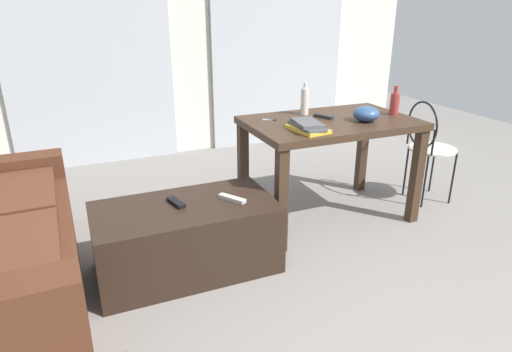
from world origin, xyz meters
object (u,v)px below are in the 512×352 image
(coffee_table, at_px, (186,237))
(scissors, at_px, (272,120))
(wire_chair, at_px, (427,140))
(bottle_far, at_px, (305,101))
(tv_remote_primary, at_px, (232,198))
(tv_remote_on_table, at_px, (324,116))
(bowl, at_px, (366,114))
(book_stack, at_px, (308,126))
(craft_table, at_px, (330,135))
(bottle_near, at_px, (395,103))
(tv_remote_secondary, at_px, (176,202))

(coffee_table, distance_m, scissors, 1.06)
(wire_chair, xyz_separation_m, scissors, (-1.28, 0.21, 0.24))
(scissors, bearing_deg, bottle_far, 11.73)
(tv_remote_primary, bearing_deg, wire_chair, -23.40)
(tv_remote_on_table, relative_size, scissors, 1.47)
(coffee_table, distance_m, bowl, 1.52)
(tv_remote_on_table, bearing_deg, wire_chair, -32.22)
(wire_chair, distance_m, bowl, 0.75)
(book_stack, xyz_separation_m, scissors, (-0.10, 0.35, -0.03))
(craft_table, xyz_separation_m, bowl, (0.20, -0.13, 0.17))
(coffee_table, relative_size, tv_remote_on_table, 7.10)
(bottle_near, bearing_deg, wire_chair, -0.87)
(craft_table, xyz_separation_m, tv_remote_on_table, (-0.02, 0.07, 0.12))
(book_stack, bearing_deg, coffee_table, -172.88)
(bowl, xyz_separation_m, tv_remote_secondary, (-1.42, -0.13, -0.38))
(craft_table, relative_size, bottle_near, 5.56)
(craft_table, xyz_separation_m, bottle_far, (-0.10, 0.22, 0.22))
(bottle_near, relative_size, tv_remote_secondary, 1.36)
(craft_table, bearing_deg, bottle_near, -5.75)
(bottle_near, bearing_deg, craft_table, 174.25)
(bowl, distance_m, tv_remote_on_table, 0.30)
(bowl, relative_size, book_stack, 0.62)
(bottle_far, xyz_separation_m, bowl, (0.30, -0.35, -0.05))
(bottle_near, xyz_separation_m, scissors, (-0.91, 0.21, -0.09))
(wire_chair, height_order, bottle_far, bottle_far)
(coffee_table, distance_m, tv_remote_secondary, 0.23)
(bottle_near, distance_m, tv_remote_primary, 1.50)
(book_stack, bearing_deg, scissors, 105.53)
(coffee_table, relative_size, tv_remote_primary, 5.81)
(book_stack, xyz_separation_m, tv_remote_primary, (-0.59, -0.15, -0.35))
(wire_chair, height_order, scissors, wire_chair)
(craft_table, distance_m, tv_remote_on_table, 0.14)
(bowl, height_order, scissors, bowl)
(tv_remote_on_table, height_order, tv_remote_primary, tv_remote_on_table)
(book_stack, distance_m, tv_remote_primary, 0.70)
(book_stack, bearing_deg, bottle_near, 9.74)
(tv_remote_on_table, relative_size, tv_remote_primary, 0.82)
(coffee_table, relative_size, scissors, 10.47)
(tv_remote_on_table, bearing_deg, book_stack, -161.68)
(bottle_far, height_order, tv_remote_secondary, bottle_far)
(bottle_far, xyz_separation_m, book_stack, (-0.20, -0.41, -0.07))
(bowl, bearing_deg, wire_chair, 6.25)
(tv_remote_secondary, bearing_deg, craft_table, -1.19)
(craft_table, distance_m, tv_remote_secondary, 1.27)
(bottle_near, xyz_separation_m, bottle_far, (-0.61, 0.27, 0.01))
(wire_chair, height_order, tv_remote_on_table, wire_chair)
(book_stack, distance_m, tv_remote_on_table, 0.38)
(craft_table, distance_m, scissors, 0.44)
(scissors, bearing_deg, tv_remote_primary, -134.85)
(coffee_table, xyz_separation_m, bottle_far, (1.08, 0.52, 0.65))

